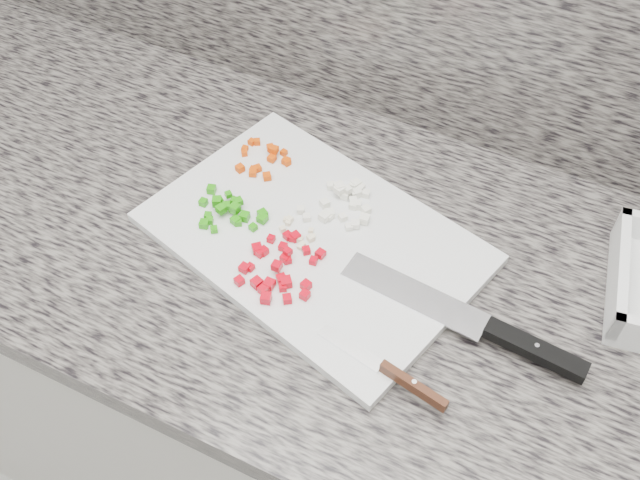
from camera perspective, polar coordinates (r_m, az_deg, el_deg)
The scene contains 10 objects.
cabinet at distance 1.38m, azimuth 3.21°, elevation -14.03°, with size 3.92×0.62×0.86m, color beige.
countertop at distance 0.99m, azimuth 4.32°, elevation -2.70°, with size 3.96×0.64×0.04m, color #645F58.
cutting_board at distance 0.99m, azimuth -0.53°, elevation 0.17°, with size 0.45×0.30×0.01m, color silver.
carrot_pile at distance 1.09m, azimuth -4.50°, elevation 6.51°, with size 0.08×0.08×0.02m.
onion_pile at distance 1.02m, azimuth 1.99°, elevation 3.06°, with size 0.10×0.10×0.02m.
green_pepper_pile at distance 1.01m, azimuth -7.36°, elevation 2.32°, with size 0.11×0.08×0.02m.
red_pepper_pile at distance 0.95m, azimuth -3.36°, elevation -2.26°, with size 0.11×0.13×0.02m.
garlic_pile at distance 0.99m, azimuth -1.78°, elevation 0.59°, with size 0.06×0.05×0.01m.
chef_knife at distance 0.91m, azimuth 13.58°, elevation -7.02°, with size 0.33×0.07×0.02m.
paring_knife at distance 0.86m, azimuth 6.18°, elevation -10.76°, with size 0.18×0.05×0.02m.
Camera 1 is at (0.19, 0.87, 1.67)m, focal length 40.00 mm.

